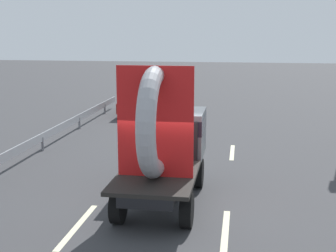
{
  "coord_description": "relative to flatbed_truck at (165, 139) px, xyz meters",
  "views": [
    {
      "loc": [
        1.86,
        -11.75,
        4.66
      ],
      "look_at": [
        -0.19,
        1.17,
        1.97
      ],
      "focal_mm": 49.48,
      "sensor_mm": 36.0,
      "label": 1
    }
  ],
  "objects": [
    {
      "name": "guardrail",
      "position": [
        -5.67,
        6.65,
        -1.19
      ],
      "size": [
        0.1,
        17.08,
        0.71
      ],
      "color": "gray",
      "rests_on": "ground_plane"
    },
    {
      "name": "lane_dash_right_far",
      "position": [
        1.79,
        5.41,
        -1.72
      ],
      "size": [
        0.16,
        2.33,
        0.01
      ],
      "primitive_type": "cube",
      "rotation": [
        0.0,
        0.0,
        1.57
      ],
      "color": "beige",
      "rests_on": "ground_plane"
    },
    {
      "name": "lane_dash_right_near",
      "position": [
        1.79,
        -2.03,
        -1.72
      ],
      "size": [
        0.16,
        2.65,
        0.01
      ],
      "primitive_type": "cube",
      "rotation": [
        0.0,
        0.0,
        1.57
      ],
      "color": "beige",
      "rests_on": "ground_plane"
    },
    {
      "name": "lane_dash_left_far",
      "position": [
        -1.79,
        5.8,
        -1.72
      ],
      "size": [
        0.16,
        2.76,
        0.01
      ],
      "primitive_type": "cube",
      "rotation": [
        0.0,
        0.0,
        1.57
      ],
      "color": "beige",
      "rests_on": "ground_plane"
    },
    {
      "name": "flatbed_truck",
      "position": [
        0.0,
        0.0,
        0.0
      ],
      "size": [
        2.02,
        4.79,
        3.86
      ],
      "color": "black",
      "rests_on": "ground_plane"
    },
    {
      "name": "ground_plane",
      "position": [
        0.19,
        -0.56,
        -1.73
      ],
      "size": [
        120.0,
        120.0,
        0.0
      ],
      "primitive_type": "plane",
      "color": "#38383A"
    },
    {
      "name": "lane_dash_left_near",
      "position": [
        -1.79,
        -2.24,
        -1.72
      ],
      "size": [
        0.16,
        2.73,
        0.01
      ],
      "primitive_type": "cube",
      "rotation": [
        0.0,
        0.0,
        1.57
      ],
      "color": "beige",
      "rests_on": "ground_plane"
    },
    {
      "name": "distant_sedan",
      "position": [
        -3.58,
        13.26,
        -0.99
      ],
      "size": [
        1.8,
        4.21,
        1.37
      ],
      "color": "black",
      "rests_on": "ground_plane"
    }
  ]
}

